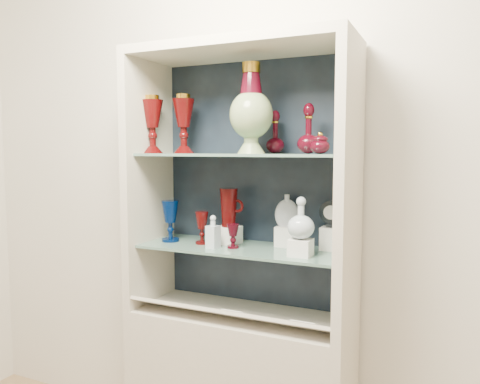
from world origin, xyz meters
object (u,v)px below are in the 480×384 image
at_px(pedestal_lamp_right, 184,124).
at_px(ruby_goblet_small, 233,236).
at_px(pedestal_lamp_left, 152,124).
at_px(clear_square_bottle, 213,232).
at_px(cameo_medallion, 331,214).
at_px(ruby_decanter_a, 275,129).
at_px(clear_round_decanter, 301,219).
at_px(lidded_bowl, 320,143).
at_px(enamel_urn, 251,108).
at_px(flat_flask, 287,210).
at_px(ruby_pitcher, 229,208).
at_px(ruby_goblet_tall, 202,228).
at_px(ruby_decanter_b, 309,127).
at_px(cobalt_goblet, 170,221).

distance_m(pedestal_lamp_right, ruby_goblet_small, 0.58).
relative_size(pedestal_lamp_left, ruby_goblet_small, 2.50).
bearing_deg(clear_square_bottle, cameo_medallion, 19.99).
relative_size(pedestal_lamp_right, cameo_medallion, 2.29).
bearing_deg(pedestal_lamp_right, clear_square_bottle, -25.49).
bearing_deg(ruby_decanter_a, clear_round_decanter, -40.54).
relative_size(clear_square_bottle, clear_round_decanter, 0.88).
height_order(lidded_bowl, ruby_goblet_small, lidded_bowl).
bearing_deg(lidded_bowl, ruby_decanter_a, 151.20).
bearing_deg(lidded_bowl, enamel_urn, 178.69).
relative_size(enamel_urn, cameo_medallion, 3.18).
relative_size(enamel_urn, clear_round_decanter, 2.29).
relative_size(pedestal_lamp_left, flat_flask, 1.79).
relative_size(ruby_goblet_small, ruby_pitcher, 0.60).
distance_m(ruby_pitcher, flat_flask, 0.27).
bearing_deg(ruby_pitcher, ruby_goblet_small, -55.73).
relative_size(ruby_pitcher, clear_square_bottle, 1.21).
bearing_deg(enamel_urn, pedestal_lamp_left, -179.98).
bearing_deg(pedestal_lamp_left, clear_square_bottle, -5.12).
xyz_separation_m(pedestal_lamp_left, flat_flask, (0.62, 0.14, -0.39)).
xyz_separation_m(ruby_goblet_tall, cameo_medallion, (0.58, 0.11, 0.08)).
bearing_deg(cameo_medallion, flat_flask, 177.99).
distance_m(pedestal_lamp_left, ruby_goblet_small, 0.65).
bearing_deg(ruby_goblet_tall, ruby_pitcher, 25.84).
height_order(flat_flask, cameo_medallion, flat_flask).
relative_size(pedestal_lamp_right, clear_round_decanter, 1.65).
bearing_deg(clear_round_decanter, ruby_decanter_b, 90.82).
distance_m(ruby_decanter_a, ruby_goblet_tall, 0.56).
xyz_separation_m(enamel_urn, clear_round_decanter, (0.23, -0.02, -0.46)).
xyz_separation_m(ruby_goblet_small, clear_round_decanter, (0.32, -0.02, 0.10)).
bearing_deg(clear_square_bottle, ruby_pitcher, 79.46).
height_order(pedestal_lamp_right, ruby_decanter_a, pedestal_lamp_right).
xyz_separation_m(ruby_decanter_a, ruby_goblet_tall, (-0.32, -0.09, -0.45)).
bearing_deg(ruby_decanter_b, pedestal_lamp_right, -178.63).
distance_m(lidded_bowl, flat_flask, 0.38).
bearing_deg(clear_round_decanter, pedestal_lamp_left, 178.59).
height_order(pedestal_lamp_left, ruby_decanter_b, pedestal_lamp_left).
height_order(ruby_decanter_a, cameo_medallion, ruby_decanter_a).
height_order(pedestal_lamp_right, ruby_pitcher, pedestal_lamp_right).
distance_m(lidded_bowl, ruby_goblet_tall, 0.69).
height_order(lidded_bowl, cameo_medallion, lidded_bowl).
xyz_separation_m(enamel_urn, lidded_bowl, (0.30, -0.01, -0.15)).
distance_m(ruby_goblet_small, ruby_pitcher, 0.15).
height_order(pedestal_lamp_right, clear_square_bottle, pedestal_lamp_right).
distance_m(enamel_urn, flat_flask, 0.48).
height_order(pedestal_lamp_left, enamel_urn, enamel_urn).
relative_size(pedestal_lamp_right, ruby_goblet_small, 2.55).
height_order(cobalt_goblet, ruby_goblet_tall, cobalt_goblet).
relative_size(lidded_bowl, flat_flask, 0.59).
distance_m(clear_square_bottle, flat_flask, 0.35).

